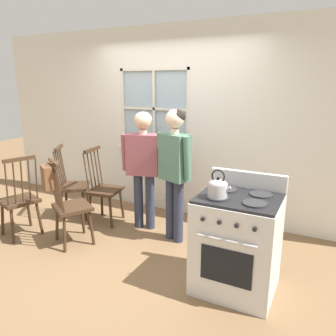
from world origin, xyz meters
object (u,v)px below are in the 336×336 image
Objects in this scene: chair_by_window at (71,207)px; potted_plant at (166,144)px; person_elderly_left at (144,159)px; person_teen_center at (175,163)px; chair_near_stove at (104,190)px; handbag at (47,177)px; kettle at (218,187)px; chair_near_wall at (20,201)px; chair_center_cluster at (72,186)px; stove at (237,242)px.

chair_by_window is 1.64m from potted_plant.
person_teen_center is (0.52, -0.14, 0.03)m from person_elderly_left.
chair_near_stove is at bearing -129.21° from potted_plant.
potted_plant is at bearing -48.46° from chair_near_stove.
person_teen_center is 5.28× the size of handbag.
kettle reaches higher than chair_by_window.
chair_near_wall is 0.78m from chair_center_cluster.
person_elderly_left is at bearing -88.98° from potted_plant.
handbag is (0.45, -0.84, 0.41)m from chair_center_cluster.
chair_near_wall is 0.97× the size of stove.
chair_near_stove is 4.26× the size of kettle.
person_elderly_left is (1.13, 0.15, 0.49)m from chair_center_cluster.
chair_near_wall is at bearing -137.28° from person_teen_center.
potted_plant is (-1.48, 1.43, 0.57)m from stove.
handbag is at bearing 166.54° from chair_near_stove.
chair_center_cluster is 1.49m from potted_plant.
chair_near_wall and handbag have the same top height.
stove is at bearing -43.86° from potted_plant.
chair_center_cluster is 1.00× the size of chair_near_stove.
chair_by_window is 0.67× the size of person_elderly_left.
handbag is at bearing -138.79° from person_elderly_left.
person_teen_center is at bearing 135.95° from kettle.
chair_by_window is 1.00× the size of chair_near_wall.
chair_center_cluster is 0.97× the size of stove.
kettle is at bearing 2.35° from handbag.
chair_near_stove is at bearing 85.79° from handbag.
stove is 4.48× the size of potted_plant.
person_elderly_left is at bearing -175.57° from person_teen_center.
chair_center_cluster is at bearing 88.19° from chair_near_stove.
chair_center_cluster is at bearing 173.11° from person_elderly_left.
stove is (1.47, -0.77, -0.49)m from person_elderly_left.
chair_by_window is 0.71m from chair_near_stove.
person_elderly_left is 1.20m from handbag.
chair_center_cluster is at bearing -144.33° from potted_plant.
kettle is at bearing -122.51° from chair_near_stove.
chair_near_wall is at bearing -129.07° from potted_plant.
handbag is (-1.19, -0.85, -0.11)m from person_teen_center.
person_teen_center is at bearing 146.38° from stove.
person_teen_center reaches higher than kettle.
person_elderly_left is at bearing 55.56° from handbag.
person_teen_center is 6.56× the size of kettle.
chair_by_window is at bearing 175.05° from chair_near_stove.
chair_near_stove is at bearing -163.57° from person_teen_center.
person_elderly_left is (0.56, 0.79, 0.49)m from chair_by_window.
person_teen_center is (1.80, 0.78, 0.53)m from chair_near_wall.
person_elderly_left reaches higher than chair_near_wall.
stove is 2.20m from handbag.
stove is (2.60, -0.63, 0.01)m from chair_center_cluster.
stove reaches higher than chair_near_wall.
kettle is (1.92, -0.82, 0.56)m from chair_near_stove.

